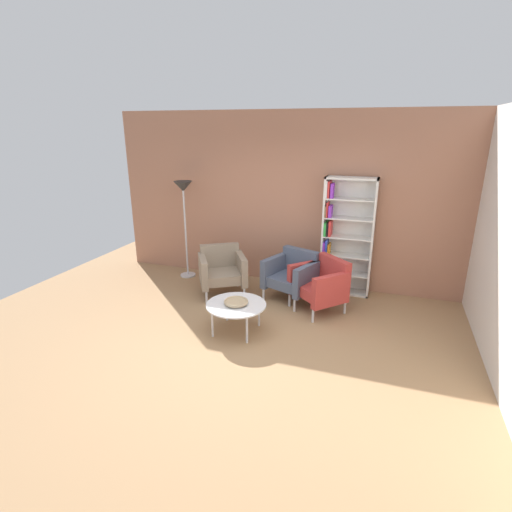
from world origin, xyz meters
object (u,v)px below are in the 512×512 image
(armchair_by_bookshelf, at_px, (222,269))
(floor_lamp_torchiere, at_px, (184,198))
(decorative_bowl, at_px, (236,302))
(armchair_spare_guest, at_px, (293,274))
(bookshelf_tall, at_px, (343,237))
(armchair_near_window, at_px, (321,283))
(coffee_table_low, at_px, (236,306))

(armchair_by_bookshelf, distance_m, floor_lamp_torchiere, 1.48)
(decorative_bowl, distance_m, armchair_spare_guest, 1.35)
(bookshelf_tall, xyz_separation_m, armchair_by_bookshelf, (-1.83, -0.72, -0.52))
(floor_lamp_torchiere, bearing_deg, decorative_bowl, -45.33)
(armchair_near_window, height_order, floor_lamp_torchiere, floor_lamp_torchiere)
(decorative_bowl, relative_size, armchair_spare_guest, 0.36)
(bookshelf_tall, bearing_deg, armchair_spare_guest, -140.14)
(coffee_table_low, distance_m, floor_lamp_torchiere, 2.55)
(armchair_near_window, relative_size, floor_lamp_torchiere, 0.55)
(decorative_bowl, distance_m, floor_lamp_torchiere, 2.52)
(armchair_near_window, bearing_deg, floor_lamp_torchiere, -150.65)
(coffee_table_low, relative_size, armchair_by_bookshelf, 0.85)
(armchair_by_bookshelf, bearing_deg, armchair_near_window, -34.28)
(bookshelf_tall, distance_m, coffee_table_low, 2.23)
(bookshelf_tall, relative_size, decorative_bowl, 5.94)
(decorative_bowl, xyz_separation_m, floor_lamp_torchiere, (-1.63, 1.64, 1.01))
(armchair_near_window, distance_m, floor_lamp_torchiere, 2.83)
(armchair_by_bookshelf, bearing_deg, coffee_table_low, -89.86)
(bookshelf_tall, xyz_separation_m, armchair_near_window, (-0.19, -0.79, -0.52))
(decorative_bowl, height_order, armchair_near_window, armchair_near_window)
(bookshelf_tall, height_order, armchair_by_bookshelf, bookshelf_tall)
(bookshelf_tall, height_order, decorative_bowl, bookshelf_tall)
(armchair_spare_guest, height_order, armchair_near_window, same)
(bookshelf_tall, bearing_deg, decorative_bowl, -121.63)
(coffee_table_low, xyz_separation_m, armchair_near_window, (0.94, 1.05, 0.04))
(coffee_table_low, distance_m, decorative_bowl, 0.06)
(coffee_table_low, distance_m, armchair_near_window, 1.41)
(decorative_bowl, bearing_deg, floor_lamp_torchiere, 134.67)
(bookshelf_tall, bearing_deg, armchair_near_window, -103.44)
(decorative_bowl, distance_m, armchair_by_bookshelf, 1.32)
(coffee_table_low, xyz_separation_m, armchair_by_bookshelf, (-0.70, 1.12, 0.04))
(bookshelf_tall, xyz_separation_m, floor_lamp_torchiere, (-2.76, -0.20, 0.52))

